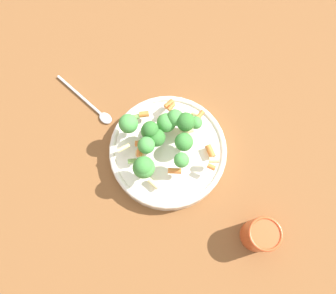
{
  "coord_description": "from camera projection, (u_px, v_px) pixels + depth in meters",
  "views": [
    {
      "loc": [
        0.1,
        -0.21,
        0.77
      ],
      "look_at": [
        0.0,
        0.0,
        0.06
      ],
      "focal_mm": 35.0,
      "sensor_mm": 36.0,
      "label": 1
    }
  ],
  "objects": [
    {
      "name": "bowl",
      "position": [
        168.0,
        151.0,
        0.78
      ],
      "size": [
        0.28,
        0.28,
        0.05
      ],
      "color": "silver",
      "rests_on": "ground_plane"
    },
    {
      "name": "cup",
      "position": [
        260.0,
        235.0,
        0.7
      ],
      "size": [
        0.07,
        0.07,
        0.09
      ],
      "color": "#CC4C23",
      "rests_on": "ground_plane"
    },
    {
      "name": "ground_plane",
      "position": [
        168.0,
        154.0,
        0.8
      ],
      "size": [
        3.0,
        3.0,
        0.0
      ],
      "primitive_type": "plane",
      "color": "brown"
    },
    {
      "name": "spoon",
      "position": [
        93.0,
        107.0,
        0.84
      ],
      "size": [
        0.19,
        0.07,
        0.01
      ],
      "rotation": [
        0.0,
        0.0,
        12.27
      ],
      "color": "silver",
      "rests_on": "ground_plane"
    },
    {
      "name": "pasta_salad",
      "position": [
        160.0,
        139.0,
        0.72
      ],
      "size": [
        0.24,
        0.21,
        0.08
      ],
      "color": "#8CB766",
      "rests_on": "bowl"
    }
  ]
}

